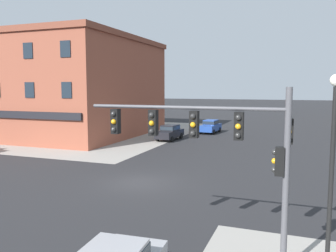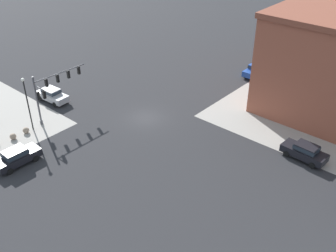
# 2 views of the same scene
# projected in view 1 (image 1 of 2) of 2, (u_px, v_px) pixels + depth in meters

# --- Properties ---
(ground_plane) EXTENTS (320.00, 320.00, 0.00)m
(ground_plane) POSITION_uv_depth(u_px,v_px,m) (140.00, 182.00, 21.58)
(ground_plane) COLOR #262628
(sidewalk_far_corner) EXTENTS (32.00, 32.00, 0.02)m
(sidewalk_far_corner) POSITION_uv_depth(u_px,v_px,m) (68.00, 131.00, 47.17)
(sidewalk_far_corner) COLOR gray
(sidewalk_far_corner) RESTS_ON ground
(traffic_signal_main) EXTENTS (6.96, 2.09, 5.83)m
(traffic_signal_main) POSITION_uv_depth(u_px,v_px,m) (230.00, 147.00, 11.46)
(traffic_signal_main) COLOR #4C4C51
(traffic_signal_main) RESTS_ON ground
(street_lamp_corner_near) EXTENTS (0.36, 0.36, 6.21)m
(street_lamp_corner_near) POSITION_uv_depth(u_px,v_px,m) (332.00, 154.00, 10.52)
(street_lamp_corner_near) COLOR black
(street_lamp_corner_near) RESTS_ON ground
(car_main_northbound_far) EXTENTS (2.08, 4.49, 1.68)m
(car_main_northbound_far) POSITION_uv_depth(u_px,v_px,m) (170.00, 132.00, 39.13)
(car_main_northbound_far) COLOR black
(car_main_northbound_far) RESTS_ON ground
(car_main_southbound_far) EXTENTS (2.10, 4.50, 1.68)m
(car_main_southbound_far) POSITION_uv_depth(u_px,v_px,m) (211.00, 126.00, 45.20)
(car_main_southbound_far) COLOR #23479E
(car_main_southbound_far) RESTS_ON ground
(storefront_block_near_corner) EXTENTS (21.83, 19.95, 11.80)m
(storefront_block_near_corner) POSITION_uv_depth(u_px,v_px,m) (58.00, 87.00, 44.33)
(storefront_block_near_corner) COLOR brown
(storefront_block_near_corner) RESTS_ON ground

